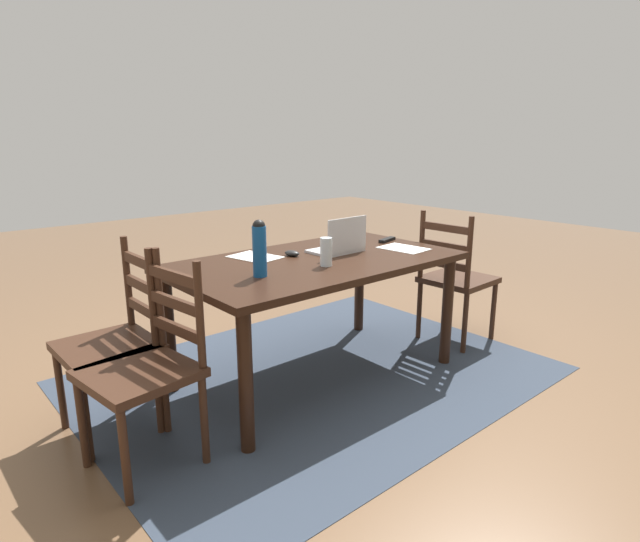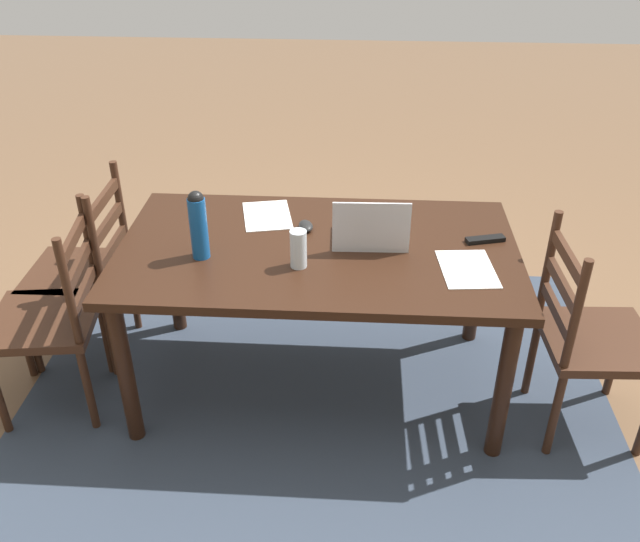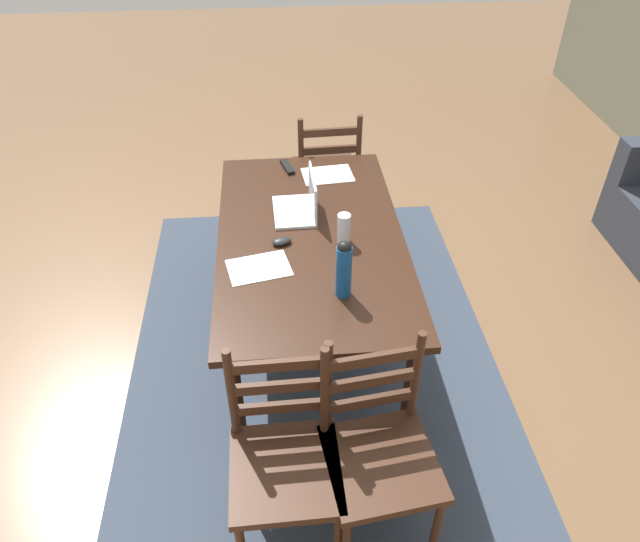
# 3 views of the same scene
# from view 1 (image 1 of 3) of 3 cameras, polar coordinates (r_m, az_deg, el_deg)

# --- Properties ---
(ground_plane) EXTENTS (14.00, 14.00, 0.00)m
(ground_plane) POSITION_cam_1_polar(r_m,az_deg,el_deg) (3.34, -0.39, -11.28)
(ground_plane) COLOR brown
(area_rug) EXTENTS (2.71, 2.06, 0.01)m
(area_rug) POSITION_cam_1_polar(r_m,az_deg,el_deg) (3.34, -0.39, -11.23)
(area_rug) COLOR #333D4C
(area_rug) RESTS_ON ground
(dining_table) EXTENTS (1.69, 0.96, 0.75)m
(dining_table) POSITION_cam_1_polar(r_m,az_deg,el_deg) (3.11, -0.41, -0.20)
(dining_table) COLOR black
(dining_table) RESTS_ON ground
(chair_right_far) EXTENTS (0.49, 0.49, 0.95)m
(chair_right_far) POSITION_cam_1_polar(r_m,az_deg,el_deg) (2.47, -18.28, -9.99)
(chair_right_far) COLOR #3D2316
(chair_right_far) RESTS_ON ground
(chair_right_near) EXTENTS (0.45, 0.45, 0.95)m
(chair_right_near) POSITION_cam_1_polar(r_m,az_deg,el_deg) (2.80, -21.33, -7.29)
(chair_right_near) COLOR #3D2316
(chair_right_near) RESTS_ON ground
(chair_left_far) EXTENTS (0.46, 0.46, 0.95)m
(chair_left_far) POSITION_cam_1_polar(r_m,az_deg,el_deg) (3.86, 14.50, -0.84)
(chair_left_far) COLOR #3D2316
(chair_left_far) RESTS_ON ground
(laptop) EXTENTS (0.33, 0.23, 0.23)m
(laptop) POSITION_cam_1_polar(r_m,az_deg,el_deg) (3.24, 2.23, 3.00)
(laptop) COLOR silver
(laptop) RESTS_ON dining_table
(water_bottle) EXTENTS (0.07, 0.07, 0.30)m
(water_bottle) POSITION_cam_1_polar(r_m,az_deg,el_deg) (2.69, -6.61, 2.58)
(water_bottle) COLOR #145199
(water_bottle) RESTS_ON dining_table
(drinking_glass) EXTENTS (0.07, 0.07, 0.16)m
(drinking_glass) POSITION_cam_1_polar(r_m,az_deg,el_deg) (2.91, 0.67, 2.11)
(drinking_glass) COLOR silver
(drinking_glass) RESTS_ON dining_table
(computer_mouse) EXTENTS (0.09, 0.11, 0.03)m
(computer_mouse) POSITION_cam_1_polar(r_m,az_deg,el_deg) (3.16, -3.07, 1.94)
(computer_mouse) COLOR black
(computer_mouse) RESTS_ON dining_table
(tv_remote) EXTENTS (0.18, 0.09, 0.02)m
(tv_remote) POSITION_cam_1_polar(r_m,az_deg,el_deg) (3.64, 7.31, 3.40)
(tv_remote) COLOR black
(tv_remote) RESTS_ON dining_table
(paper_stack_left) EXTENTS (0.27, 0.33, 0.00)m
(paper_stack_left) POSITION_cam_1_polar(r_m,az_deg,el_deg) (3.15, -7.09, 1.53)
(paper_stack_left) COLOR white
(paper_stack_left) RESTS_ON dining_table
(paper_stack_right) EXTENTS (0.24, 0.31, 0.00)m
(paper_stack_right) POSITION_cam_1_polar(r_m,az_deg,el_deg) (3.41, 9.09, 2.45)
(paper_stack_right) COLOR white
(paper_stack_right) RESTS_ON dining_table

